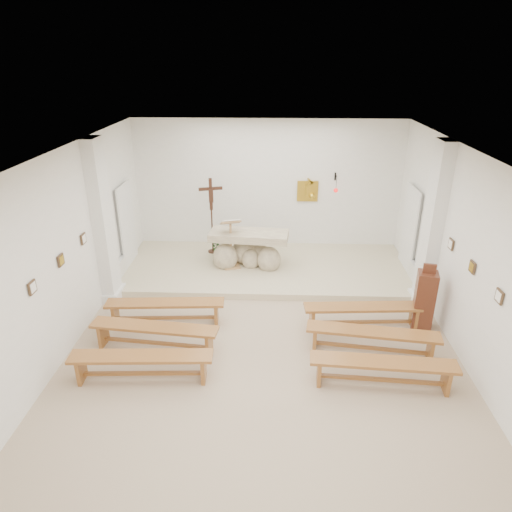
{
  "coord_description": "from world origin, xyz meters",
  "views": [
    {
      "loc": [
        0.16,
        -6.77,
        4.94
      ],
      "look_at": [
        -0.18,
        1.6,
        1.24
      ],
      "focal_mm": 32.0,
      "sensor_mm": 36.0,
      "label": 1
    }
  ],
  "objects_px": {
    "bench_right_second": "(372,337)",
    "bench_left_third": "(142,361)",
    "bench_left_second": "(155,332)",
    "altar": "(248,252)",
    "bench_right_third": "(383,367)",
    "lectern": "(231,243)",
    "donation_pedestal": "(424,300)",
    "bench_right_front": "(364,311)",
    "crucifix_stand": "(211,211)",
    "bench_left_front": "(165,307)"
  },
  "relations": [
    {
      "from": "lectern",
      "to": "donation_pedestal",
      "type": "relative_size",
      "value": 0.94
    },
    {
      "from": "bench_right_front",
      "to": "bench_left_third",
      "type": "relative_size",
      "value": 1.0
    },
    {
      "from": "altar",
      "to": "bench_left_third",
      "type": "bearing_deg",
      "value": -104.08
    },
    {
      "from": "bench_left_second",
      "to": "crucifix_stand",
      "type": "bearing_deg",
      "value": 89.06
    },
    {
      "from": "bench_left_front",
      "to": "bench_right_second",
      "type": "bearing_deg",
      "value": -16.12
    },
    {
      "from": "bench_left_third",
      "to": "bench_right_front",
      "type": "bearing_deg",
      "value": 21.16
    },
    {
      "from": "altar",
      "to": "bench_right_front",
      "type": "xyz_separation_m",
      "value": [
        2.4,
        -2.5,
        -0.16
      ]
    },
    {
      "from": "bench_left_second",
      "to": "altar",
      "type": "bearing_deg",
      "value": 72.16
    },
    {
      "from": "crucifix_stand",
      "to": "bench_left_second",
      "type": "relative_size",
      "value": 0.85
    },
    {
      "from": "lectern",
      "to": "bench_left_third",
      "type": "bearing_deg",
      "value": -121.21
    },
    {
      "from": "altar",
      "to": "lectern",
      "type": "bearing_deg",
      "value": -160.79
    },
    {
      "from": "bench_right_second",
      "to": "bench_right_third",
      "type": "bearing_deg",
      "value": -82.3
    },
    {
      "from": "crucifix_stand",
      "to": "bench_right_third",
      "type": "bearing_deg",
      "value": -73.11
    },
    {
      "from": "crucifix_stand",
      "to": "donation_pedestal",
      "type": "bearing_deg",
      "value": -52.45
    },
    {
      "from": "bench_right_front",
      "to": "crucifix_stand",
      "type": "bearing_deg",
      "value": 131.82
    },
    {
      "from": "altar",
      "to": "bench_right_second",
      "type": "bearing_deg",
      "value": -49.14
    },
    {
      "from": "altar",
      "to": "bench_right_second",
      "type": "distance_m",
      "value": 4.14
    },
    {
      "from": "donation_pedestal",
      "to": "bench_left_second",
      "type": "relative_size",
      "value": 0.58
    },
    {
      "from": "bench_left_third",
      "to": "altar",
      "type": "bearing_deg",
      "value": 67.55
    },
    {
      "from": "lectern",
      "to": "bench_right_third",
      "type": "relative_size",
      "value": 0.55
    },
    {
      "from": "donation_pedestal",
      "to": "bench_right_second",
      "type": "height_order",
      "value": "donation_pedestal"
    },
    {
      "from": "bench_left_front",
      "to": "bench_left_second",
      "type": "distance_m",
      "value": 0.87
    },
    {
      "from": "bench_left_front",
      "to": "bench_right_front",
      "type": "distance_m",
      "value": 3.9
    },
    {
      "from": "lectern",
      "to": "bench_left_second",
      "type": "relative_size",
      "value": 0.55
    },
    {
      "from": "bench_right_second",
      "to": "bench_right_front",
      "type": "bearing_deg",
      "value": 97.7
    },
    {
      "from": "altar",
      "to": "bench_left_third",
      "type": "xyz_separation_m",
      "value": [
        -1.5,
        -4.24,
        -0.16
      ]
    },
    {
      "from": "altar",
      "to": "donation_pedestal",
      "type": "xyz_separation_m",
      "value": [
        3.55,
        -2.43,
        0.08
      ]
    },
    {
      "from": "crucifix_stand",
      "to": "donation_pedestal",
      "type": "height_order",
      "value": "crucifix_stand"
    },
    {
      "from": "bench_right_front",
      "to": "bench_left_second",
      "type": "relative_size",
      "value": 1.0
    },
    {
      "from": "donation_pedestal",
      "to": "bench_right_third",
      "type": "relative_size",
      "value": 0.59
    },
    {
      "from": "bench_right_second",
      "to": "bench_left_third",
      "type": "height_order",
      "value": "same"
    },
    {
      "from": "bench_right_front",
      "to": "bench_right_second",
      "type": "bearing_deg",
      "value": -93.77
    },
    {
      "from": "bench_left_front",
      "to": "bench_right_front",
      "type": "relative_size",
      "value": 1.0
    },
    {
      "from": "lectern",
      "to": "bench_right_second",
      "type": "height_order",
      "value": "lectern"
    },
    {
      "from": "lectern",
      "to": "crucifix_stand",
      "type": "distance_m",
      "value": 1.19
    },
    {
      "from": "altar",
      "to": "bench_right_second",
      "type": "height_order",
      "value": "altar"
    },
    {
      "from": "altar",
      "to": "bench_right_third",
      "type": "xyz_separation_m",
      "value": [
        2.4,
        -4.24,
        -0.16
      ]
    },
    {
      "from": "lectern",
      "to": "crucifix_stand",
      "type": "relative_size",
      "value": 0.65
    },
    {
      "from": "lectern",
      "to": "bench_left_second",
      "type": "xyz_separation_m",
      "value": [
        -1.09,
        -3.27,
        -0.42
      ]
    },
    {
      "from": "bench_right_second",
      "to": "bench_left_third",
      "type": "xyz_separation_m",
      "value": [
        -3.9,
        -0.87,
        0.0
      ]
    },
    {
      "from": "bench_left_second",
      "to": "donation_pedestal",
      "type": "bearing_deg",
      "value": 16.71
    },
    {
      "from": "bench_right_front",
      "to": "bench_right_third",
      "type": "height_order",
      "value": "same"
    },
    {
      "from": "crucifix_stand",
      "to": "bench_right_front",
      "type": "bearing_deg",
      "value": -61.27
    },
    {
      "from": "altar",
      "to": "bench_left_third",
      "type": "relative_size",
      "value": 0.83
    },
    {
      "from": "bench_right_front",
      "to": "donation_pedestal",
      "type": "bearing_deg",
      "value": -0.46
    },
    {
      "from": "crucifix_stand",
      "to": "bench_left_front",
      "type": "relative_size",
      "value": 0.85
    },
    {
      "from": "bench_right_front",
      "to": "lectern",
      "type": "bearing_deg",
      "value": 135.71
    },
    {
      "from": "bench_right_third",
      "to": "altar",
      "type": "bearing_deg",
      "value": 123.45
    },
    {
      "from": "crucifix_stand",
      "to": "bench_right_third",
      "type": "xyz_separation_m",
      "value": [
        3.37,
        -5.05,
        -0.93
      ]
    },
    {
      "from": "bench_left_second",
      "to": "lectern",
      "type": "bearing_deg",
      "value": 77.66
    }
  ]
}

